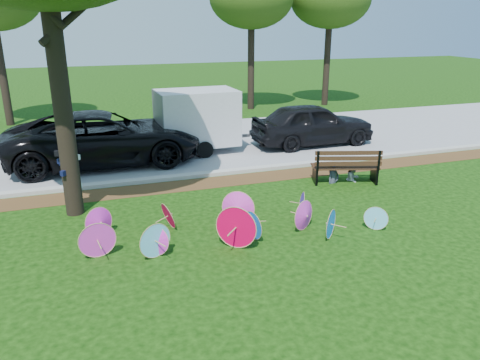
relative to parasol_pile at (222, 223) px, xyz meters
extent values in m
plane|color=black|center=(0.35, -0.72, -0.38)|extent=(90.00, 90.00, 0.00)
cube|color=#472D16|center=(0.35, 3.78, -0.37)|extent=(90.00, 1.00, 0.01)
cube|color=#B7B5AD|center=(0.35, 4.48, -0.32)|extent=(90.00, 0.30, 0.12)
cube|color=gray|center=(0.35, 8.63, -0.37)|extent=(90.00, 8.00, 0.01)
cylinder|color=black|center=(-3.18, 2.61, 2.47)|extent=(0.44, 0.44, 5.70)
cone|color=#EA35C5|center=(0.57, 0.62, 0.04)|extent=(0.81, 0.65, 0.84)
cone|color=#DE003F|center=(-1.02, 0.94, -0.04)|extent=(0.43, 0.72, 0.67)
cone|color=#D427B9|center=(-2.61, 0.96, -0.02)|extent=(0.71, 0.53, 0.71)
cone|color=#4B27C3|center=(2.34, 0.66, -0.07)|extent=(0.38, 0.64, 0.62)
cone|color=#1478EA|center=(2.30, -0.73, -0.03)|extent=(0.58, 0.57, 0.70)
cone|color=#D427B9|center=(-1.56, -0.31, -0.06)|extent=(0.61, 0.58, 0.64)
cone|color=#EA35C5|center=(-2.71, 0.01, 0.02)|extent=(0.80, 0.25, 0.79)
cone|color=#6BD3FF|center=(3.61, -0.66, -0.09)|extent=(0.51, 0.48, 0.58)
cone|color=#EA35C5|center=(1.98, -0.19, -0.01)|extent=(0.70, 0.49, 0.74)
cone|color=#1478EA|center=(0.69, -0.23, -0.04)|extent=(0.32, 0.68, 0.68)
cone|color=#6BD3FF|center=(-1.59, -0.36, 0.00)|extent=(0.74, 0.43, 0.76)
cone|color=#DE003F|center=(0.80, 0.12, -0.12)|extent=(0.29, 0.52, 0.52)
cone|color=#DE003F|center=(0.20, -0.47, 0.10)|extent=(0.85, 0.74, 0.96)
imported|color=black|center=(-2.15, 6.88, 0.52)|extent=(6.50, 3.04, 1.80)
imported|color=black|center=(5.78, 7.01, 0.45)|extent=(4.87, 2.04, 1.65)
cube|color=silver|center=(1.23, 7.40, 0.92)|extent=(2.92, 1.91, 2.60)
imported|color=#3A414F|center=(4.30, 2.64, 0.25)|extent=(0.54, 0.45, 1.26)
imported|color=#B4B6BD|center=(5.00, 2.64, 0.15)|extent=(0.63, 0.57, 1.06)
cylinder|color=black|center=(-6.09, 14.79, 2.12)|extent=(0.36, 0.36, 5.00)
cylinder|color=black|center=(6.10, 15.15, 2.12)|extent=(0.36, 0.36, 5.00)
cylinder|color=black|center=(10.63, 15.01, 2.12)|extent=(0.36, 0.36, 5.00)
camera|label=1|loc=(-2.66, -9.27, 4.36)|focal=35.00mm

